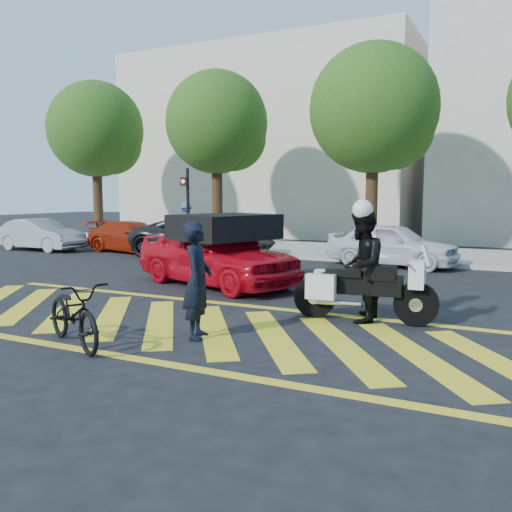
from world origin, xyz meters
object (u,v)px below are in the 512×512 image
at_px(bicycle, 74,313).
at_px(police_motorcycle, 362,287).
at_px(officer_bike, 197,280).
at_px(officer_moto, 361,266).
at_px(red_convertible, 216,254).
at_px(parked_far_left, 41,235).
at_px(parked_left, 133,237).
at_px(parked_mid_left, 204,237).
at_px(parked_mid_right, 392,245).

bearing_deg(bicycle, police_motorcycle, -18.69).
relative_size(officer_bike, officer_moto, 0.92).
bearing_deg(red_convertible, officer_moto, -97.11).
distance_m(parked_far_left, parked_left, 3.91).
xyz_separation_m(police_motorcycle, officer_moto, (-0.02, 0.00, 0.38)).
bearing_deg(officer_moto, officer_bike, -46.67).
distance_m(police_motorcycle, officer_moto, 0.38).
height_order(parked_far_left, parked_left, parked_far_left).
relative_size(red_convertible, parked_left, 1.13).
bearing_deg(parked_mid_left, parked_left, 82.21).
bearing_deg(parked_far_left, parked_left, -73.39).
bearing_deg(officer_bike, parked_left, 22.79).
xyz_separation_m(officer_moto, parked_mid_left, (-7.63, 7.04, -0.27)).
distance_m(bicycle, parked_left, 13.09).
relative_size(bicycle, red_convertible, 0.41).
bearing_deg(red_convertible, parked_left, 72.30).
bearing_deg(officer_bike, officer_moto, -62.05).
distance_m(officer_bike, parked_left, 13.05).
xyz_separation_m(red_convertible, parked_left, (-6.74, 5.13, -0.19)).
height_order(police_motorcycle, parked_left, parked_left).
distance_m(officer_moto, parked_mid_right, 7.66).
height_order(officer_bike, officer_moto, officer_moto).
xyz_separation_m(officer_bike, bicycle, (-1.39, -1.20, -0.41)).
bearing_deg(parked_mid_left, police_motorcycle, -136.95).
bearing_deg(red_convertible, parked_far_left, 88.43).
height_order(bicycle, police_motorcycle, police_motorcycle).
height_order(parked_far_left, parked_mid_left, parked_mid_left).
distance_m(police_motorcycle, parked_mid_left, 10.40).
bearing_deg(red_convertible, police_motorcycle, -97.05).
height_order(bicycle, red_convertible, red_convertible).
relative_size(parked_left, parked_mid_right, 1.02).
bearing_deg(parked_mid_right, officer_moto, -164.59).
height_order(police_motorcycle, red_convertible, red_convertible).
distance_m(police_motorcycle, parked_mid_right, 7.66).
distance_m(bicycle, parked_mid_right, 11.22).
relative_size(officer_bike, police_motorcycle, 0.72).
distance_m(bicycle, parked_far_left, 14.86).
xyz_separation_m(officer_moto, parked_far_left, (-14.69, 6.17, -0.37)).
height_order(police_motorcycle, officer_moto, officer_moto).
relative_size(officer_bike, bicycle, 0.97).
bearing_deg(bicycle, parked_mid_right, 14.39).
bearing_deg(police_motorcycle, parked_mid_left, 132.06).
height_order(officer_moto, parked_left, officer_moto).
height_order(parked_left, parked_mid_left, parked_mid_left).
height_order(bicycle, parked_mid_right, parked_mid_right).
xyz_separation_m(parked_left, parked_mid_left, (3.30, -0.20, 0.12)).
xyz_separation_m(parked_far_left, parked_left, (3.76, 1.07, -0.03)).
bearing_deg(parked_mid_right, police_motorcycle, -164.47).
xyz_separation_m(officer_bike, parked_left, (-8.97, 9.47, -0.32)).
relative_size(red_convertible, parked_far_left, 1.23).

